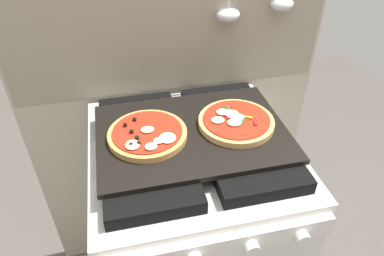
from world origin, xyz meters
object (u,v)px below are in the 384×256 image
Objects in this scene: pizza_left at (148,135)px; pizza_right at (236,121)px; baking_tray at (192,133)px; stove at (192,232)px.

pizza_left is 1.00× the size of pizza_right.
baking_tray is at bearing 3.12° from pizza_left.
pizza_left is 0.26m from pizza_right.
pizza_left is at bearing -178.12° from pizza_right.
pizza_left reaches higher than baking_tray.
stove is at bearing -90.00° from baking_tray.
baking_tray is 2.45× the size of pizza_left.
stove is 4.08× the size of pizza_left.
baking_tray is 2.45× the size of pizza_right.
pizza_left is at bearing -177.61° from stove.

